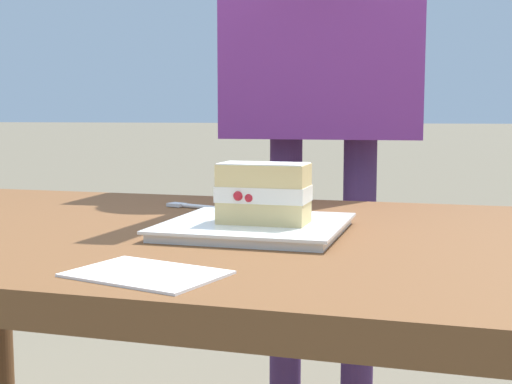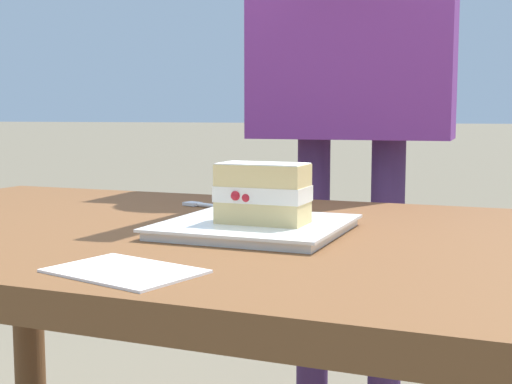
# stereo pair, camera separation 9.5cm
# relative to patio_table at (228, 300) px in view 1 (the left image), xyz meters

# --- Properties ---
(patio_table) EXTENTS (1.44, 0.78, 0.74)m
(patio_table) POSITION_rel_patio_table_xyz_m (0.00, 0.00, 0.00)
(patio_table) COLOR brown
(patio_table) RESTS_ON ground
(dessert_plate) EXTENTS (0.25, 0.25, 0.02)m
(dessert_plate) POSITION_rel_patio_table_xyz_m (0.05, -0.01, 0.11)
(dessert_plate) COLOR white
(dessert_plate) RESTS_ON patio_table
(cake_slice) EXTENTS (0.13, 0.07, 0.08)m
(cake_slice) POSITION_rel_patio_table_xyz_m (0.06, -0.02, 0.16)
(cake_slice) COLOR #E0C17A
(cake_slice) RESTS_ON dessert_plate
(dessert_fork) EXTENTS (0.17, 0.07, 0.01)m
(dessert_fork) POSITION_rel_patio_table_xyz_m (-0.11, 0.19, 0.11)
(dessert_fork) COLOR silver
(dessert_fork) RESTS_ON patio_table
(paper_napkin) EXTENTS (0.18, 0.14, 0.00)m
(paper_napkin) POSITION_rel_patio_table_xyz_m (0.01, -0.30, 0.11)
(paper_napkin) COLOR white
(paper_napkin) RESTS_ON patio_table
(diner_person) EXTENTS (0.47, 0.61, 1.68)m
(diner_person) POSITION_rel_patio_table_xyz_m (0.02, 0.66, 0.49)
(diner_person) COLOR #452855
(diner_person) RESTS_ON ground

